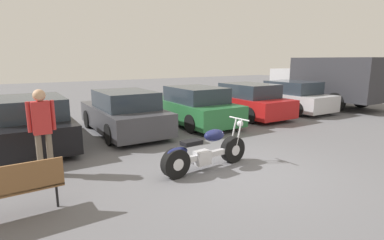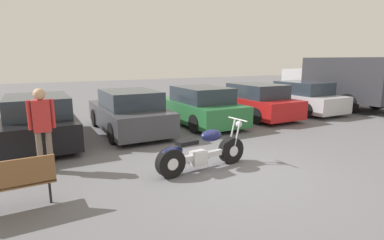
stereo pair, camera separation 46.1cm
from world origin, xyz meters
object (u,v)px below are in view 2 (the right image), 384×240
Objects in this scene: motorcycle at (202,152)px; parked_car_green at (199,107)px; parked_car_red at (254,102)px; parked_car_dark_grey at (129,112)px; parked_car_silver at (299,98)px; delivery_truck at (342,80)px; parked_car_black at (39,121)px; park_bench at (0,182)px; person_standing at (42,123)px.

parked_car_green is (2.33, 4.21, 0.25)m from motorcycle.
parked_car_red is (5.00, 4.30, 0.25)m from motorcycle.
parked_car_green is at bearing 61.01° from motorcycle.
parked_car_dark_grey and parked_car_red have the same top height.
parked_car_silver is 2.90m from delivery_truck.
delivery_truck reaches higher than parked_car_black.
person_standing is at bearing 68.24° from park_bench.
parked_car_dark_grey is 1.00× the size of parked_car_red.
delivery_truck reaches higher than person_standing.
parked_car_black is 2.69× the size of park_bench.
delivery_truck is (8.15, -0.00, 0.72)m from parked_car_green.
park_bench is at bearing -162.59° from delivery_truck.
parked_car_dark_grey and parked_car_silver have the same top height.
parked_car_black is at bearing -178.63° from parked_car_silver.
delivery_truck is 3.62× the size of park_bench.
person_standing is at bearing 153.81° from motorcycle.
parked_car_red is 0.74× the size of delivery_truck.
delivery_truck is 3.13× the size of person_standing.
parked_car_green is (2.67, -0.01, 0.00)m from parked_car_dark_grey.
parked_car_silver is (10.69, 0.26, 0.00)m from parked_car_black.
parked_car_green is at bearing 27.21° from person_standing.
parked_car_silver is 0.74× the size of delivery_truck.
delivery_truck is at bearing 11.46° from person_standing.
parked_car_black is 1.00× the size of parked_car_silver.
parked_car_silver reaches higher than motorcycle.
parked_car_silver is at bearing 1.37° from parked_car_black.
parked_car_red is 2.69× the size of park_bench.
park_bench is at bearing -126.80° from parked_car_dark_grey.
parked_car_red is at bearing 40.69° from motorcycle.
parked_car_dark_grey is 5.56m from park_bench.
parked_car_red is 2.67m from parked_car_silver.
delivery_truck is (10.48, 4.20, 0.97)m from motorcycle.
parked_car_red reaches higher than park_bench.
parked_car_green is at bearing 179.97° from delivery_truck.
parked_car_silver is at bearing 1.06° from parked_car_green.
parked_car_green is 2.69× the size of park_bench.
parked_car_red reaches higher than motorcycle.
parked_car_green is 1.00× the size of parked_car_silver.
parked_car_dark_grey is at bearing 3.49° from parked_car_black.
person_standing reaches higher than parked_car_dark_grey.
parked_car_red and parked_car_silver have the same top height.
parked_car_silver is at bearing 177.89° from delivery_truck.
person_standing is at bearing -160.49° from parked_car_red.
parked_car_silver reaches higher than park_bench.
person_standing is at bearing -165.12° from parked_car_silver.
park_bench is (-0.66, -4.29, -0.10)m from parked_car_black.
parked_car_red is (5.35, 0.09, 0.00)m from parked_car_dark_grey.
parked_car_black is at bearing -176.51° from parked_car_dark_grey.
delivery_truck reaches higher than parked_car_green.
person_standing reaches higher than parked_car_green.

